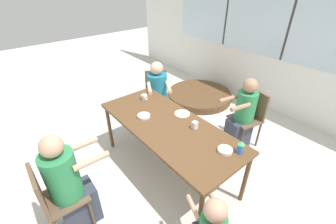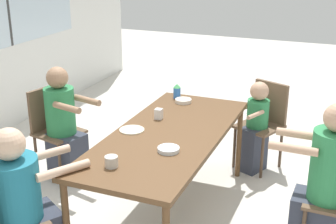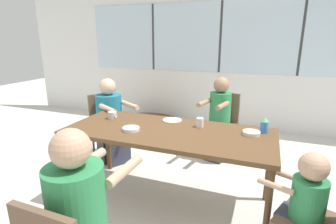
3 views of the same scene
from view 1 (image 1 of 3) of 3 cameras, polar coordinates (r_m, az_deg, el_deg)
name	(u,v)px [view 1 (image 1 of 3)]	position (r m, az deg, el deg)	size (l,w,h in m)	color
ground_plane	(168,169)	(3.27, 0.00, -14.27)	(16.00, 16.00, 0.00)	beige
wall_back_with_windows	(288,37)	(4.54, 28.11, 16.50)	(8.40, 0.08, 2.80)	silver
dining_table	(168,128)	(2.80, 0.00, -4.13)	(1.99, 0.84, 0.77)	brown
chair_for_woman_green_shirt	(251,113)	(3.64, 20.23, -0.34)	(0.48, 0.48, 0.89)	brown
chair_for_man_blue_shirt	(157,91)	(4.09, -2.92, 5.43)	(0.55, 0.55, 0.89)	brown
chair_for_man_teal_shirt	(53,196)	(2.56, -27.17, -18.53)	(0.41, 0.41, 0.89)	brown
person_woman_green_shirt	(242,117)	(3.54, 18.30, -1.19)	(0.40, 0.57, 1.13)	#333847
person_man_blue_shirt	(158,97)	(3.95, -2.65, 3.87)	(0.70, 0.60, 1.12)	#333847
person_man_teal_shirt	(70,187)	(2.56, -23.60, -17.11)	(0.35, 0.59, 1.20)	#333847
coffee_mug	(144,97)	(3.30, -6.00, 3.74)	(0.10, 0.09, 0.08)	beige
sippy_cup	(241,147)	(2.44, 17.95, -8.43)	(0.07, 0.07, 0.15)	blue
milk_carton_small	(195,125)	(2.69, 6.80, -3.32)	(0.06, 0.06, 0.09)	silver
bowl_white_shallow	(144,116)	(2.91, -6.17, -1.00)	(0.16, 0.16, 0.03)	silver
bowl_cereal	(225,150)	(2.44, 14.30, -9.40)	(0.16, 0.16, 0.04)	silver
plate_tortillas	(182,114)	(2.96, 3.61, -0.43)	(0.20, 0.20, 0.01)	beige
folded_table_stack	(199,95)	(4.95, 7.95, 4.18)	(1.37, 1.37, 0.15)	brown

